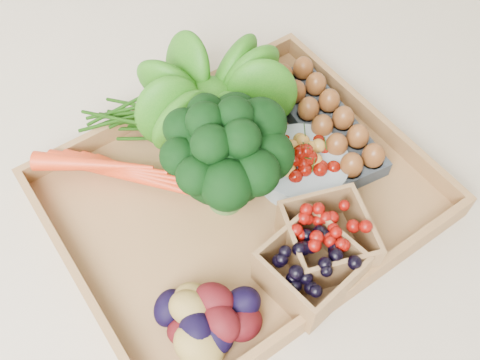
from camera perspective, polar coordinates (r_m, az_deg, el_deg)
ground at (r=0.85m, az=0.00°, el=-2.27°), size 4.00×4.00×0.00m
tray at (r=0.85m, az=0.00°, el=-2.00°), size 0.55×0.45×0.01m
carrots at (r=0.86m, az=-12.38°, el=0.98°), size 0.21×0.15×0.05m
lettuce at (r=0.86m, az=-3.01°, el=8.99°), size 0.17×0.17×0.17m
broccoli at (r=0.78m, az=-1.63°, el=0.64°), size 0.18×0.18×0.14m
cherry_bowl at (r=0.85m, az=6.61°, el=1.41°), size 0.15×0.15×0.04m
egg_carton at (r=0.92m, az=8.90°, el=5.93°), size 0.13×0.27×0.03m
potatoes at (r=0.71m, az=-3.75°, el=-14.17°), size 0.15×0.15×0.09m
punnet_blackberry at (r=0.74m, az=7.47°, el=-9.28°), size 0.13×0.13×0.08m
punnet_raspberry at (r=0.77m, az=9.23°, el=-6.23°), size 0.15×0.15×0.08m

